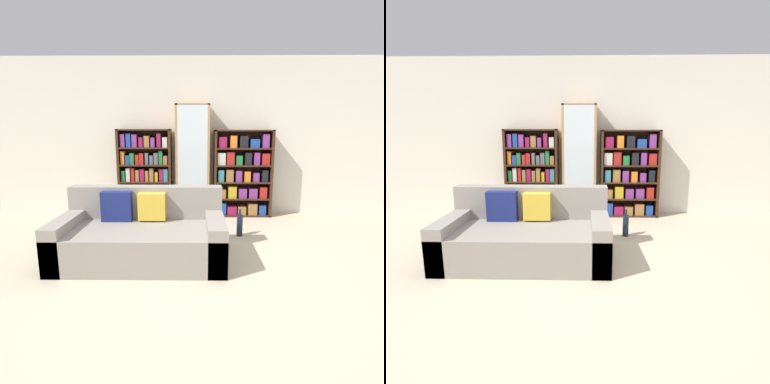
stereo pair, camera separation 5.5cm
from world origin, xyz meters
The scene contains 7 objects.
ground_plane centered at (0.00, 0.00, 0.00)m, with size 16.00×16.00×0.00m, color beige.
wall_back centered at (0.00, 2.54, 1.35)m, with size 7.12×0.06×2.70m.
couch centered at (-0.60, 0.47, 0.27)m, with size 1.87×0.99×0.79m.
bookshelf_left centered at (-0.85, 2.33, 0.72)m, with size 0.91×0.32×1.50m.
display_cabinet centered at (-0.03, 2.31, 0.95)m, with size 0.57×0.36×1.90m.
bookshelf_right centered at (0.82, 2.33, 0.72)m, with size 0.99×0.32×1.48m.
wine_bottle centered at (0.64, 1.24, 0.16)m, with size 0.08×0.08×0.39m.
Camera 1 is at (0.01, -2.82, 1.45)m, focal length 28.00 mm.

